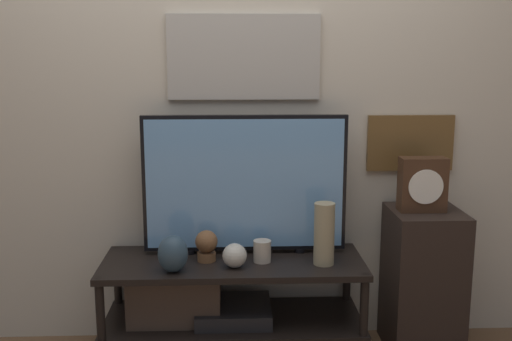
% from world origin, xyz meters
% --- Properties ---
extents(wall_back, '(6.40, 0.08, 2.70)m').
position_xyz_m(wall_back, '(0.00, 0.56, 1.36)').
color(wall_back, beige).
rests_on(wall_back, ground_plane).
extents(media_console, '(1.24, 0.47, 0.50)m').
position_xyz_m(media_console, '(-0.10, 0.27, 0.31)').
color(media_console, black).
rests_on(media_console, ground_plane).
extents(television, '(0.98, 0.05, 0.68)m').
position_xyz_m(television, '(0.06, 0.38, 0.85)').
color(television, black).
rests_on(television, media_console).
extents(vase_round_glass, '(0.11, 0.11, 0.11)m').
position_xyz_m(vase_round_glass, '(0.01, 0.18, 0.55)').
color(vase_round_glass, beige).
rests_on(vase_round_glass, media_console).
extents(vase_tall_ceramic, '(0.10, 0.10, 0.29)m').
position_xyz_m(vase_tall_ceramic, '(0.42, 0.21, 0.64)').
color(vase_tall_ceramic, tan).
rests_on(vase_tall_ceramic, media_console).
extents(vase_urn_stoneware, '(0.14, 0.13, 0.17)m').
position_xyz_m(vase_urn_stoneware, '(-0.27, 0.13, 0.58)').
color(vase_urn_stoneware, '#2D4251').
rests_on(vase_urn_stoneware, media_console).
extents(candle_jar, '(0.08, 0.08, 0.10)m').
position_xyz_m(candle_jar, '(0.14, 0.25, 0.55)').
color(candle_jar, '#C1B29E').
rests_on(candle_jar, media_console).
extents(decorative_bust, '(0.11, 0.11, 0.15)m').
position_xyz_m(decorative_bust, '(-0.13, 0.27, 0.58)').
color(decorative_bust, brown).
rests_on(decorative_bust, media_console).
extents(side_table, '(0.34, 0.37, 0.72)m').
position_xyz_m(side_table, '(0.94, 0.32, 0.36)').
color(side_table, black).
rests_on(side_table, ground_plane).
extents(mantel_clock, '(0.22, 0.11, 0.26)m').
position_xyz_m(mantel_clock, '(0.91, 0.32, 0.85)').
color(mantel_clock, '#422819').
rests_on(mantel_clock, side_table).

